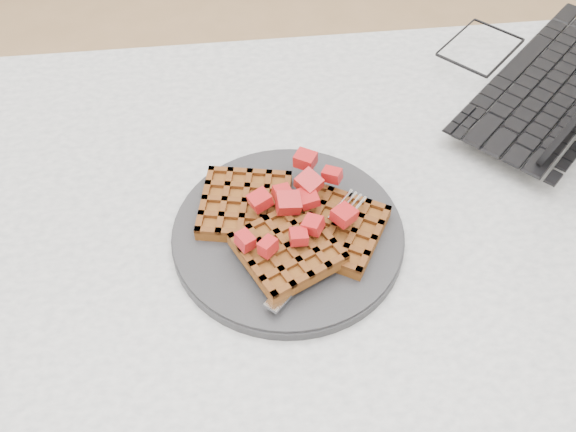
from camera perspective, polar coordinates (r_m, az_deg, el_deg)
The scene contains 6 objects.
table at distance 0.82m, azimuth 5.35°, elevation -7.45°, with size 1.20×0.80×0.75m.
plate at distance 0.72m, azimuth 0.00°, elevation -1.63°, with size 0.26×0.26×0.02m, color #252628.
waffles at distance 0.70m, azimuth 0.05°, elevation -0.90°, with size 0.22×0.20×0.03m.
strawberry_pile at distance 0.68m, azimuth 0.00°, elevation 0.75°, with size 0.15×0.15×0.02m, color maroon, non-canonical shape.
fork at distance 0.69m, azimuth 3.11°, elevation -2.80°, with size 0.02×0.18×0.02m, color silver, non-canonical shape.
laptop at distance 0.95m, azimuth 21.70°, elevation 12.35°, with size 0.44×0.44×0.25m.
Camera 1 is at (-0.12, -0.42, 1.32)m, focal length 40.00 mm.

